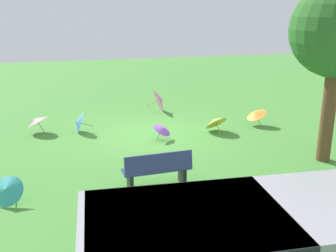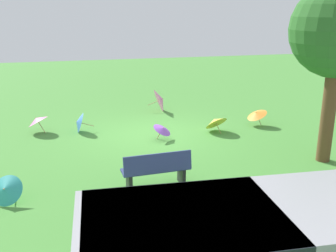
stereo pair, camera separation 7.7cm
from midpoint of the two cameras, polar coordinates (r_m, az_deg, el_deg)
The scene contains 10 objects.
ground at distance 13.06m, azimuth -2.37°, elevation -1.23°, with size 40.00×40.00×0.00m, color #478C38.
van_dark at distance 5.64m, azimuth 10.44°, elevation -17.38°, with size 4.70×2.34×1.53m.
park_bench at distance 9.11m, azimuth -1.44°, elevation -6.37°, with size 1.63×0.58×0.90m.
parasol_orange_0 at distance 14.27m, azimuth 12.95°, elevation 1.75°, with size 0.77×0.78×0.66m.
parasol_yellow_0 at distance 13.32m, azimuth 7.08°, elevation 0.68°, with size 0.97×0.93×0.68m.
parasol_pink_0 at distance 15.88m, azimuth -0.93°, elevation 3.84°, with size 0.81×0.95×0.95m.
parasol_teal_0 at distance 9.14m, azimuth -22.40°, elevation -8.60°, with size 0.85×0.77×0.64m.
parasol_blue_0 at distance 13.50m, azimuth -12.77°, elevation 0.53°, with size 0.70×0.71×0.71m.
parasol_pink_1 at distance 13.81m, azimuth -18.41°, elevation 0.86°, with size 0.94×0.95×0.69m.
parasol_purple_0 at distance 12.42m, azimuth -0.61°, elevation -0.43°, with size 0.82×0.83×0.56m.
Camera 2 is at (2.47, 12.17, 4.07)m, focal length 41.75 mm.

